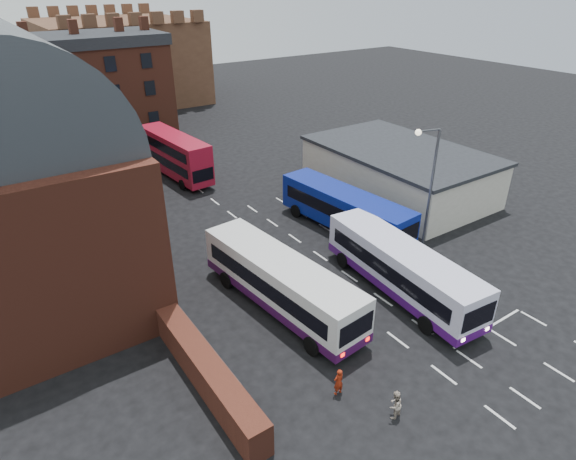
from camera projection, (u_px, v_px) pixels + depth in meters
ground at (387, 332)px, 27.29m from camera, size 180.00×180.00×0.00m
forecourt_wall at (208, 373)px, 23.24m from camera, size 1.20×10.00×1.80m
cream_building at (398, 170)px, 43.98m from camera, size 10.40×16.40×4.25m
brick_terrace at (68, 98)px, 55.25m from camera, size 22.00×10.00×11.00m
castle_keep at (118, 61)px, 75.58m from camera, size 22.00×22.00×12.00m
bus_white_outbound at (281, 280)px, 28.50m from camera, size 3.96×12.34×3.31m
bus_white_inbound at (402, 266)px, 29.87m from camera, size 3.75×12.10×3.25m
bus_blue at (345, 208)px, 37.34m from camera, size 3.92×12.14×3.25m
bus_red_double at (175, 155)px, 47.39m from camera, size 3.39×10.88×4.28m
street_lamp at (428, 181)px, 32.63m from camera, size 1.84×0.72×9.28m
pedestrian_red at (338, 382)px, 22.95m from camera, size 0.55×0.36×1.51m
pedestrian_beige at (395, 405)px, 21.72m from camera, size 0.82×0.69×1.51m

